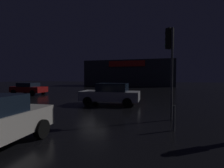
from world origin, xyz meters
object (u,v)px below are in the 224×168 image
(store_building, at_px, (130,73))
(car_crossing, at_px, (29,88))
(car_near, at_px, (111,94))
(traffic_signal_main, at_px, (170,50))

(store_building, xyz_separation_m, car_crossing, (-7.35, -24.69, -2.23))
(car_crossing, bearing_deg, car_near, -20.76)
(traffic_signal_main, height_order, car_crossing, traffic_signal_main)
(traffic_signal_main, distance_m, car_near, 6.05)
(store_building, relative_size, car_near, 4.60)
(traffic_signal_main, relative_size, car_near, 0.99)
(store_building, distance_m, car_crossing, 25.86)
(car_near, xyz_separation_m, car_crossing, (-11.41, 4.32, -0.08))
(store_building, bearing_deg, car_near, -82.04)
(store_building, height_order, car_near, store_building)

